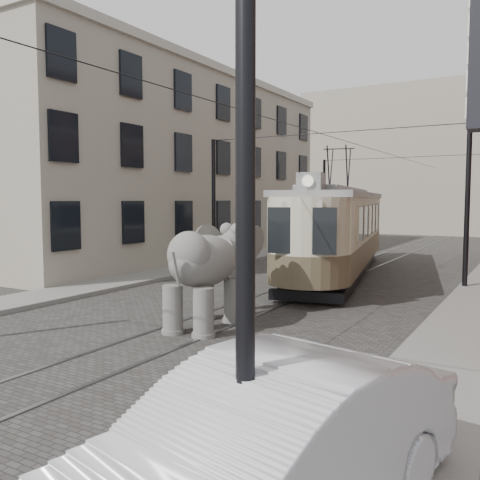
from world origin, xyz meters
The scene contains 10 objects.
ground centered at (0.00, 0.00, 0.00)m, with size 120.00×120.00×0.00m, color #403E3B.
tram_rails centered at (0.00, 0.00, 0.01)m, with size 1.54×80.00×0.02m, color slate, non-canonical shape.
sidewalk_right centered at (6.00, 0.00, 0.07)m, with size 2.00×60.00×0.15m, color slate.
sidewalk_left centered at (-6.50, 0.00, 0.07)m, with size 2.00×60.00×0.15m, color slate.
stucco_building centered at (-11.00, 10.00, 5.00)m, with size 7.00×24.00×10.00m, color gray.
distant_block centered at (0.00, 40.00, 7.00)m, with size 28.00×10.00×14.00m, color gray.
catenary centered at (-0.20, 5.00, 3.00)m, with size 11.00×30.20×6.00m, color black, non-canonical shape.
tram centered at (-0.04, 7.24, 2.73)m, with size 2.84×13.76×5.46m, color beige, non-canonical shape.
elephant centered at (0.17, -3.28, 1.31)m, with size 2.37×4.29×2.63m, color slate, non-canonical shape.
parked_car centered at (5.32, -9.87, 0.85)m, with size 1.81×5.15×1.70m, color silver.
Camera 1 is at (7.49, -14.01, 3.25)m, focal length 38.66 mm.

